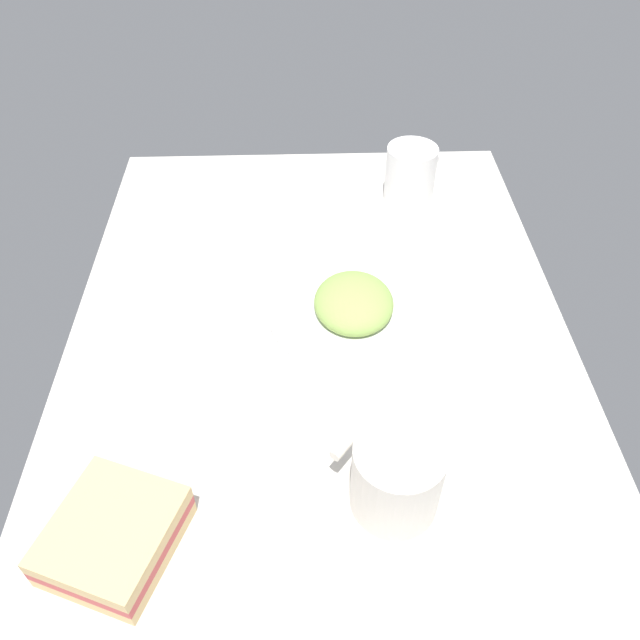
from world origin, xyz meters
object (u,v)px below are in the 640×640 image
object	(u,v)px
plate_of_food	(353,308)
coffee_mug_milky	(396,476)
sandwich_main	(114,536)
paper_napkin	(244,195)
coffee_mug_black	(411,173)

from	to	relation	value
plate_of_food	coffee_mug_milky	bearing A→B (deg)	4.51
sandwich_main	paper_napkin	world-z (taller)	sandwich_main
plate_of_food	paper_napkin	bearing A→B (deg)	-151.18
coffee_mug_milky	sandwich_main	world-z (taller)	coffee_mug_milky
plate_of_food	coffee_mug_black	bearing A→B (deg)	158.39
coffee_mug_milky	paper_napkin	distance (cm)	58.43
coffee_mug_black	sandwich_main	distance (cm)	68.34
coffee_mug_black	coffee_mug_milky	world-z (taller)	same
coffee_mug_milky	sandwich_main	xyz separation A→B (cm)	(4.00, -26.90, -2.32)
sandwich_main	paper_napkin	xyz separation A→B (cm)	(-59.47, 9.07, -2.05)
coffee_mug_milky	paper_napkin	world-z (taller)	coffee_mug_milky
plate_of_food	paper_napkin	xyz separation A→B (cm)	(-28.55, -15.71, -1.35)
sandwich_main	paper_napkin	distance (cm)	60.19
coffee_mug_black	paper_napkin	distance (cm)	26.94
plate_of_food	paper_napkin	size ratio (longest dim) A/B	1.36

